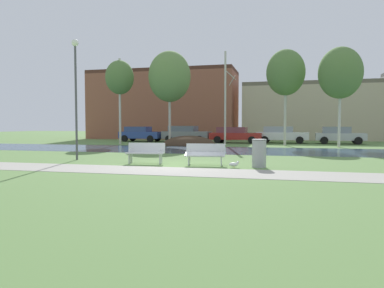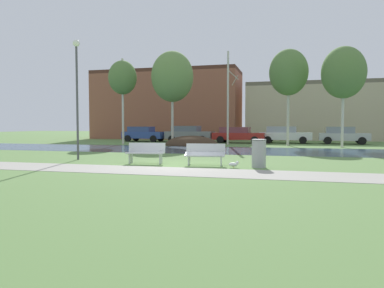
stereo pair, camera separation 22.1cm
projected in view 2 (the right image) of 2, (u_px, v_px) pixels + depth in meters
name	position (u px, v px, depth m)	size (l,w,h in m)	color
ground_plane	(218.00, 149.00, 24.14)	(120.00, 120.00, 0.00)	#5B7F42
paved_path_strip	(157.00, 171.00, 12.85)	(60.00, 2.27, 0.01)	#9E998E
river_band	(215.00, 150.00, 23.42)	(80.00, 6.89, 0.01)	#284256
soil_mound	(191.00, 145.00, 28.57)	(4.33, 2.85, 1.57)	#423021
bench_left	(146.00, 152.00, 15.27)	(1.65, 0.74, 0.87)	silver
bench_right	(205.00, 154.00, 14.62)	(1.65, 0.74, 0.87)	silver
trash_bin	(259.00, 153.00, 13.84)	(0.57, 0.57, 1.09)	#999B9E
seagull	(234.00, 164.00, 13.76)	(0.43, 0.16, 0.26)	white
streetlamp	(77.00, 80.00, 16.76)	(0.32, 0.32, 5.58)	#4C4C51
birch_far_left	(123.00, 78.00, 30.36)	(2.37, 2.37, 7.21)	beige
birch_left	(172.00, 77.00, 29.97)	(3.50, 3.50, 7.75)	#BCB7A8
birch_center_left	(228.00, 98.00, 29.16)	(0.97, 1.71, 7.56)	beige
birch_center	(289.00, 72.00, 28.27)	(3.01, 3.01, 7.57)	beige
birch_center_right	(344.00, 73.00, 25.88)	(3.11, 3.11, 7.26)	beige
parked_van_nearest_blue	(144.00, 134.00, 35.30)	(4.17, 2.16, 1.46)	#2D4793
parked_sedan_second_grey	(189.00, 134.00, 34.22)	(4.62, 2.25, 1.53)	slate
parked_hatch_third_red	(238.00, 135.00, 32.49)	(4.71, 2.29, 1.43)	maroon
parked_wagon_fourth_white	(285.00, 134.00, 32.16)	(4.58, 2.29, 1.49)	silver
parked_suv_fifth_silver	(343.00, 135.00, 30.75)	(4.10, 2.17, 1.47)	#B2B5BC
building_brick_low	(167.00, 105.00, 42.98)	(17.06, 6.52, 7.96)	brown
building_beige_block	(314.00, 112.00, 39.89)	(14.32, 7.09, 6.16)	#BCAD8E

